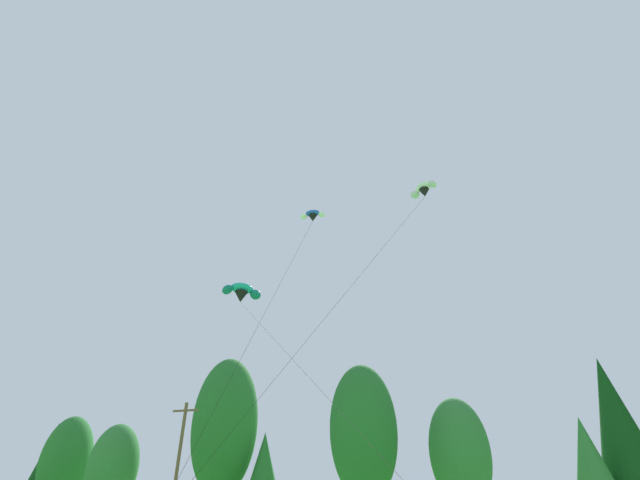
{
  "coord_description": "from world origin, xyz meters",
  "views": [
    {
      "loc": [
        3.21,
        7.13,
        1.93
      ],
      "look_at": [
        -1.83,
        25.96,
        13.76
      ],
      "focal_mm": 25.69,
      "sensor_mm": 36.0,
      "label": 1
    }
  ],
  "objects_px": {
    "parafoil_kite_high_white": "(424,190)",
    "parafoil_kite_mid_teal": "(241,293)",
    "utility_pole": "(177,467)",
    "parafoil_kite_far_blue_white": "(313,216)"
  },
  "relations": [
    {
      "from": "parafoil_kite_mid_teal",
      "to": "parafoil_kite_far_blue_white",
      "type": "bearing_deg",
      "value": 8.06
    },
    {
      "from": "utility_pole",
      "to": "parafoil_kite_far_blue_white",
      "type": "distance_m",
      "value": 21.9
    },
    {
      "from": "parafoil_kite_high_white",
      "to": "parafoil_kite_far_blue_white",
      "type": "relative_size",
      "value": 1.06
    },
    {
      "from": "utility_pole",
      "to": "parafoil_kite_high_white",
      "type": "xyz_separation_m",
      "value": [
        20.71,
        -3.36,
        19.49
      ]
    },
    {
      "from": "parafoil_kite_far_blue_white",
      "to": "parafoil_kite_high_white",
      "type": "bearing_deg",
      "value": 2.89
    },
    {
      "from": "parafoil_kite_high_white",
      "to": "parafoil_kite_mid_teal",
      "type": "xyz_separation_m",
      "value": [
        -14.65,
        -1.23,
        -7.92
      ]
    },
    {
      "from": "parafoil_kite_high_white",
      "to": "parafoil_kite_far_blue_white",
      "type": "height_order",
      "value": "parafoil_kite_high_white"
    },
    {
      "from": "utility_pole",
      "to": "parafoil_kite_far_blue_white",
      "type": "bearing_deg",
      "value": -18.42
    },
    {
      "from": "parafoil_kite_far_blue_white",
      "to": "utility_pole",
      "type": "bearing_deg",
      "value": 161.58
    },
    {
      "from": "utility_pole",
      "to": "parafoil_kite_high_white",
      "type": "bearing_deg",
      "value": -9.21
    }
  ]
}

